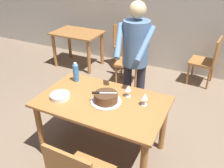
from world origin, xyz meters
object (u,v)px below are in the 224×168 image
object	(u,v)px
wine_glass_near	(145,97)
background_chair_2	(130,58)
cake_on_platter	(106,98)
person_cutting_cake	(135,55)
main_dining_table	(102,109)
plate_stack	(60,96)
water_bottle	(76,73)
cake_knife	(99,93)
background_chair_0	(125,45)
wine_glass_far	(128,88)
background_chair_3	(208,60)
background_table	(78,40)

from	to	relation	value
wine_glass_near	background_chair_2	size ratio (longest dim) A/B	0.16
cake_on_platter	person_cutting_cake	size ratio (longest dim) A/B	0.20
main_dining_table	plate_stack	distance (m)	0.50
cake_on_platter	water_bottle	bearing A→B (deg)	154.66
cake_knife	background_chair_2	world-z (taller)	background_chair_2
plate_stack	cake_on_platter	bearing A→B (deg)	17.49
background_chair_0	background_chair_2	size ratio (longest dim) A/B	1.00
wine_glass_far	background_chair_0	world-z (taller)	background_chair_0
plate_stack	background_chair_0	distance (m)	2.63
wine_glass_far	water_bottle	size ratio (longest dim) A/B	0.58
person_cutting_cake	background_chair_3	bearing A→B (deg)	66.18
wine_glass_near	background_chair_0	xyz separation A→B (m)	(-1.21, 2.31, -0.36)
plate_stack	background_chair_2	size ratio (longest dim) A/B	0.24
cake_knife	person_cutting_cake	world-z (taller)	person_cutting_cake
cake_knife	plate_stack	bearing A→B (deg)	-163.79
cake_knife	background_chair_0	world-z (taller)	background_chair_0
main_dining_table	background_chair_2	bearing A→B (deg)	102.60
cake_on_platter	wine_glass_far	size ratio (longest dim) A/B	2.36
background_chair_0	cake_on_platter	bearing A→B (deg)	-71.52
plate_stack	wine_glass_far	xyz separation A→B (m)	(0.67, 0.37, 0.08)
cake_knife	background_chair_2	size ratio (longest dim) A/B	0.28
main_dining_table	cake_on_platter	world-z (taller)	cake_on_platter
main_dining_table	background_chair_2	distance (m)	1.88
cake_knife	cake_on_platter	bearing A→B (deg)	25.53
water_bottle	plate_stack	bearing A→B (deg)	-81.43
background_table	background_chair_2	bearing A→B (deg)	-10.28
cake_on_platter	background_table	world-z (taller)	cake_on_platter
background_chair_0	wine_glass_far	bearing A→B (deg)	-66.14
cake_on_platter	background_chair_3	bearing A→B (deg)	70.73
cake_knife	person_cutting_cake	xyz separation A→B (m)	(0.14, 0.69, 0.21)
wine_glass_near	background_chair_2	xyz separation A→B (m)	(-0.86, 1.70, -0.36)
person_cutting_cake	background_chair_3	xyz separation A→B (m)	(0.76, 1.72, -0.58)
wine_glass_near	background_table	world-z (taller)	wine_glass_near
cake_knife	background_chair_3	size ratio (longest dim) A/B	0.28
wine_glass_near	person_cutting_cake	bearing A→B (deg)	121.60
background_table	background_chair_0	world-z (taller)	background_chair_0
main_dining_table	background_chair_0	size ratio (longest dim) A/B	1.58
water_bottle	person_cutting_cake	xyz separation A→B (m)	(0.63, 0.39, 0.21)
main_dining_table	cake_knife	distance (m)	0.24
water_bottle	background_chair_3	distance (m)	2.56
wine_glass_near	water_bottle	distance (m)	0.97
background_chair_0	main_dining_table	bearing A→B (deg)	-72.59
person_cutting_cake	background_chair_0	size ratio (longest dim) A/B	1.91
main_dining_table	wine_glass_near	xyz separation A→B (m)	(0.45, 0.12, 0.22)
water_bottle	background_table	distance (m)	2.18
cake_knife	background_chair_2	bearing A→B (deg)	101.99
main_dining_table	person_cutting_cake	bearing A→B (deg)	79.21
plate_stack	water_bottle	bearing A→B (deg)	98.57
plate_stack	background_table	distance (m)	2.56
water_bottle	background_chair_3	xyz separation A→B (m)	(1.39, 2.11, -0.37)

